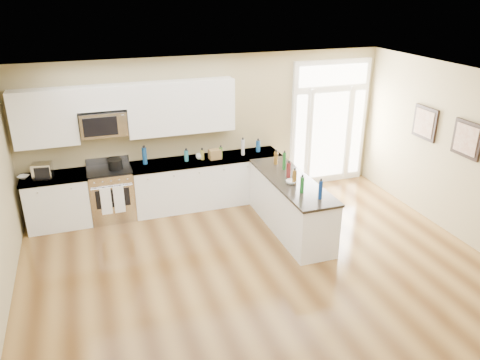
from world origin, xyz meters
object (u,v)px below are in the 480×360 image
object	(u,v)px
kitchen_range	(112,193)
stockpot	(115,164)
toaster_oven	(42,171)
peninsula_cabinet	(290,206)

from	to	relation	value
kitchen_range	stockpot	world-z (taller)	stockpot
toaster_oven	stockpot	bearing A→B (deg)	8.65
stockpot	peninsula_cabinet	bearing A→B (deg)	-27.25
peninsula_cabinet	toaster_oven	world-z (taller)	toaster_oven
peninsula_cabinet	kitchen_range	xyz separation A→B (m)	(-2.87, 1.45, 0.04)
peninsula_cabinet	toaster_oven	size ratio (longest dim) A/B	7.48
kitchen_range	peninsula_cabinet	bearing A→B (deg)	-26.74
kitchen_range	toaster_oven	xyz separation A→B (m)	(-1.08, -0.04, 0.59)
kitchen_range	toaster_oven	size ratio (longest dim) A/B	3.48
kitchen_range	stockpot	distance (m)	0.58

